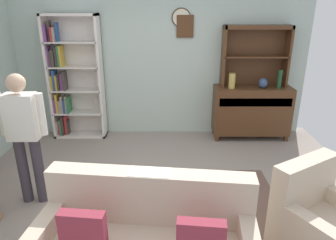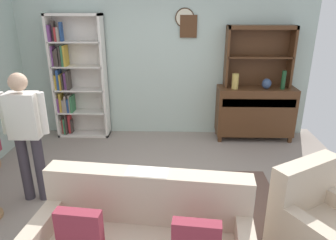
# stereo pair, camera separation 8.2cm
# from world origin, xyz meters

# --- Properties ---
(ground_plane) EXTENTS (5.40, 4.60, 0.02)m
(ground_plane) POSITION_xyz_m (0.00, 0.00, -0.01)
(ground_plane) COLOR gray
(wall_back) EXTENTS (5.00, 0.09, 2.80)m
(wall_back) POSITION_xyz_m (0.00, 2.13, 1.41)
(wall_back) COLOR #ADC1B7
(wall_back) RESTS_ON ground_plane
(area_rug) EXTENTS (2.48, 1.93, 0.01)m
(area_rug) POSITION_xyz_m (0.20, -0.30, 0.00)
(area_rug) COLOR brown
(area_rug) RESTS_ON ground_plane
(bookshelf) EXTENTS (0.90, 0.30, 2.10)m
(bookshelf) POSITION_xyz_m (-1.55, 1.94, 1.03)
(bookshelf) COLOR silver
(bookshelf) RESTS_ON ground_plane
(sideboard) EXTENTS (1.30, 0.45, 0.92)m
(sideboard) POSITION_xyz_m (1.56, 1.86, 0.51)
(sideboard) COLOR #4C2D19
(sideboard) RESTS_ON ground_plane
(sideboard_hutch) EXTENTS (1.10, 0.26, 1.00)m
(sideboard_hutch) POSITION_xyz_m (1.56, 1.97, 1.56)
(sideboard_hutch) COLOR #4C2D19
(sideboard_hutch) RESTS_ON sideboard
(vase_tall) EXTENTS (0.11, 0.11, 0.25)m
(vase_tall) POSITION_xyz_m (1.17, 1.78, 1.05)
(vase_tall) COLOR tan
(vase_tall) RESTS_ON sideboard
(vase_round) EXTENTS (0.15, 0.15, 0.17)m
(vase_round) POSITION_xyz_m (1.69, 1.79, 1.01)
(vase_round) COLOR #33476B
(vase_round) RESTS_ON sideboard
(bottle_wine) EXTENTS (0.07, 0.07, 0.31)m
(bottle_wine) POSITION_xyz_m (1.95, 1.77, 1.07)
(bottle_wine) COLOR #194223
(bottle_wine) RESTS_ON sideboard
(armchair_floral) EXTENTS (1.05, 1.06, 0.88)m
(armchair_floral) POSITION_xyz_m (1.55, -0.88, 0.29)
(armchair_floral) COLOR beige
(armchair_floral) RESTS_ON ground_plane
(person_reading) EXTENTS (0.52, 0.21, 1.56)m
(person_reading) POSITION_xyz_m (-1.50, -0.04, 0.91)
(person_reading) COLOR #38333D
(person_reading) RESTS_ON ground_plane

